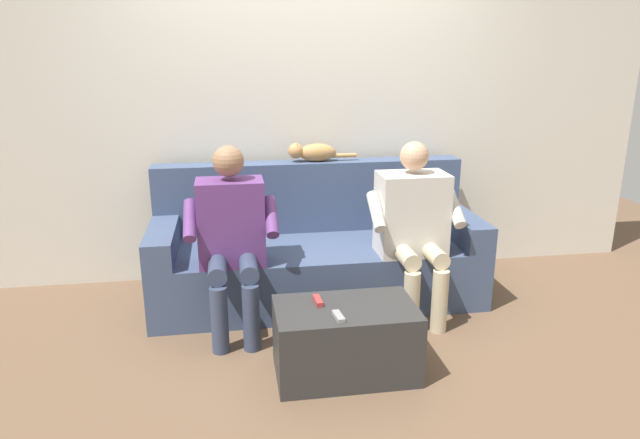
# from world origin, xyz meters

# --- Properties ---
(ground_plane) EXTENTS (8.00, 8.00, 0.00)m
(ground_plane) POSITION_xyz_m (0.00, 0.60, 0.00)
(ground_plane) COLOR brown
(back_wall) EXTENTS (5.31, 0.06, 2.59)m
(back_wall) POSITION_xyz_m (0.00, -0.64, 1.29)
(back_wall) COLOR beige
(back_wall) RESTS_ON ground
(couch) EXTENTS (2.22, 0.85, 0.91)m
(couch) POSITION_xyz_m (0.00, -0.16, 0.31)
(couch) COLOR #3D4C6B
(couch) RESTS_ON ground
(coffee_table) EXTENTS (0.74, 0.44, 0.39)m
(coffee_table) POSITION_xyz_m (0.00, 0.90, 0.19)
(coffee_table) COLOR #2D2D2D
(coffee_table) RESTS_ON ground
(person_left_seated) EXTENTS (0.59, 0.53, 1.13)m
(person_left_seated) POSITION_xyz_m (-0.57, 0.24, 0.63)
(person_left_seated) COLOR beige
(person_left_seated) RESTS_ON ground
(person_right_seated) EXTENTS (0.55, 0.54, 1.14)m
(person_right_seated) POSITION_xyz_m (0.57, 0.27, 0.63)
(person_right_seated) COLOR #5B3370
(person_right_seated) RESTS_ON ground
(cat_on_backrest) EXTENTS (0.49, 0.12, 0.14)m
(cat_on_backrest) POSITION_xyz_m (-0.02, -0.43, 0.98)
(cat_on_backrest) COLOR #B7844C
(cat_on_backrest) RESTS_ON couch
(remote_gray) EXTENTS (0.05, 0.12, 0.02)m
(remote_gray) POSITION_xyz_m (0.06, 1.02, 0.40)
(remote_gray) COLOR gray
(remote_gray) RESTS_ON coffee_table
(remote_red) EXTENTS (0.04, 0.12, 0.03)m
(remote_red) POSITION_xyz_m (0.14, 0.83, 0.40)
(remote_red) COLOR #B73333
(remote_red) RESTS_ON coffee_table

